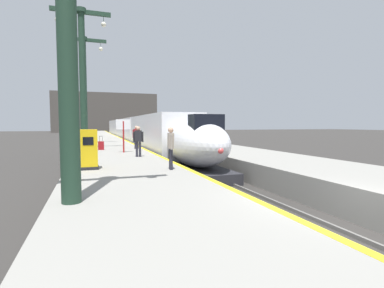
{
  "coord_description": "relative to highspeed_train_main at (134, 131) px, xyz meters",
  "views": [
    {
      "loc": [
        -5.45,
        -5.58,
        2.86
      ],
      "look_at": [
        -0.33,
        9.1,
        1.8
      ],
      "focal_mm": 27.23,
      "sensor_mm": 36.0,
      "label": 1
    }
  ],
  "objects": [
    {
      "name": "platform_left_safety_stripe",
      "position": [
        -1.77,
        -8.94,
        -0.9
      ],
      "size": [
        0.2,
        107.8,
        0.01
      ],
      "primitive_type": "cube",
      "color": "yellow",
      "rests_on": "platform_left"
    },
    {
      "name": "rail_main_right",
      "position": [
        0.75,
        -6.19,
        -1.9
      ],
      "size": [
        0.08,
        110.0,
        0.12
      ],
      "primitive_type": "cube",
      "color": "slate",
      "rests_on": "ground"
    },
    {
      "name": "terminus_back_wall",
      "position": [
        0.0,
        68.31,
        5.04
      ],
      "size": [
        36.0,
        2.0,
        14.0
      ],
      "primitive_type": "cube",
      "color": "#4C4742",
      "rests_on": "ground"
    },
    {
      "name": "ticket_machine_yellow",
      "position": [
        -5.55,
        -26.94,
        -0.17
      ],
      "size": [
        0.76,
        0.62,
        1.6
      ],
      "color": "yellow",
      "rests_on": "platform_left"
    },
    {
      "name": "departure_info_board",
      "position": [
        -3.47,
        -20.28,
        0.6
      ],
      "size": [
        0.9,
        0.1,
        2.12
      ],
      "color": "maroon",
      "rests_on": "platform_left"
    },
    {
      "name": "passenger_mid_platform",
      "position": [
        -2.45,
        -28.11,
        0.08
      ],
      "size": [
        0.27,
        0.57,
        1.69
      ],
      "color": "#23232D",
      "rests_on": "platform_left"
    },
    {
      "name": "platform_right",
      "position": [
        4.05,
        -8.94,
        -1.43
      ],
      "size": [
        4.8,
        110.0,
        1.05
      ],
      "primitive_type": "cube",
      "color": "gray",
      "rests_on": "ground"
    },
    {
      "name": "passenger_far_waiting",
      "position": [
        -2.96,
        -23.1,
        0.08
      ],
      "size": [
        0.56,
        0.3,
        1.69
      ],
      "color": "#23232D",
      "rests_on": "platform_left"
    },
    {
      "name": "highspeed_train_main",
      "position": [
        0.0,
        0.0,
        0.0
      ],
      "size": [
        2.92,
        56.52,
        3.6
      ],
      "color": "silver",
      "rests_on": "ground"
    },
    {
      "name": "station_column_far",
      "position": [
        -5.9,
        -10.88,
        4.86
      ],
      "size": [
        4.0,
        0.68,
        9.64
      ],
      "color": "#1E3828",
      "rests_on": "platform_left"
    },
    {
      "name": "platform_left",
      "position": [
        -4.05,
        -8.94,
        -1.43
      ],
      "size": [
        4.8,
        110.0,
        1.05
      ],
      "primitive_type": "cube",
      "color": "gray",
      "rests_on": "ground"
    },
    {
      "name": "station_column_mid",
      "position": [
        -5.9,
        -17.1,
        4.98
      ],
      "size": [
        4.0,
        0.68,
        9.87
      ],
      "color": "#1E3828",
      "rests_on": "platform_left"
    },
    {
      "name": "passenger_near_edge",
      "position": [
        -2.27,
        -17.67,
        0.08
      ],
      "size": [
        0.56,
        0.29,
        1.69
      ],
      "color": "#23232D",
      "rests_on": "platform_left"
    },
    {
      "name": "rail_main_left",
      "position": [
        -0.75,
        -6.19,
        -1.9
      ],
      "size": [
        0.08,
        110.0,
        0.12
      ],
      "primitive_type": "cube",
      "color": "slate",
      "rests_on": "ground"
    },
    {
      "name": "rolling_suitcase",
      "position": [
        -4.78,
        -17.83,
        -0.6
      ],
      "size": [
        0.4,
        0.22,
        0.98
      ],
      "color": "maroon",
      "rests_on": "platform_left"
    },
    {
      "name": "ground_plane",
      "position": [
        0.0,
        -33.69,
        -1.96
      ],
      "size": [
        260.0,
        260.0,
        0.0
      ],
      "primitive_type": "plane",
      "color": "#33302D"
    }
  ]
}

